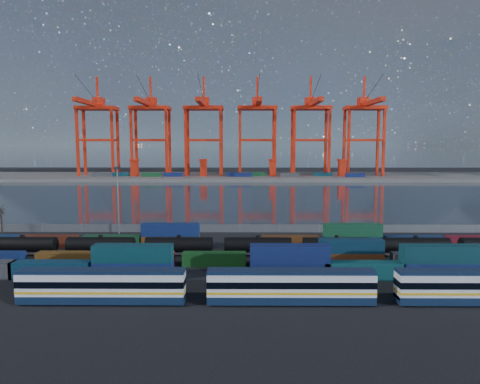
{
  "coord_description": "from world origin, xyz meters",
  "views": [
    {
      "loc": [
        0.78,
        -78.03,
        21.71
      ],
      "look_at": [
        0.0,
        30.0,
        10.0
      ],
      "focal_mm": 32.0,
      "sensor_mm": 36.0,
      "label": 1
    }
  ],
  "objects_px": {
    "gantry_cranes": "(230,116)",
    "passenger_train": "(291,287)",
    "tanker_string": "(258,246)",
    "bare_tree": "(2,220)"
  },
  "relations": [
    {
      "from": "gantry_cranes",
      "to": "bare_tree",
      "type": "bearing_deg",
      "value": -106.14
    },
    {
      "from": "tanker_string",
      "to": "bare_tree",
      "type": "xyz_separation_m",
      "value": [
        -62.55,
        21.07,
        1.49
      ]
    },
    {
      "from": "passenger_train",
      "to": "gantry_cranes",
      "type": "height_order",
      "value": "gantry_cranes"
    },
    {
      "from": "passenger_train",
      "to": "gantry_cranes",
      "type": "distance_m",
      "value": 228.06
    },
    {
      "from": "bare_tree",
      "to": "gantry_cranes",
      "type": "relative_size",
      "value": 0.04
    },
    {
      "from": "passenger_train",
      "to": "bare_tree",
      "type": "relative_size",
      "value": 10.27
    },
    {
      "from": "passenger_train",
      "to": "gantry_cranes",
      "type": "relative_size",
      "value": 0.37
    },
    {
      "from": "bare_tree",
      "to": "gantry_cranes",
      "type": "xyz_separation_m",
      "value": [
        51.39,
        177.62,
        37.3
      ]
    },
    {
      "from": "gantry_cranes",
      "to": "passenger_train",
      "type": "bearing_deg",
      "value": -86.22
    },
    {
      "from": "passenger_train",
      "to": "tanker_string",
      "type": "height_order",
      "value": "passenger_train"
    }
  ]
}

